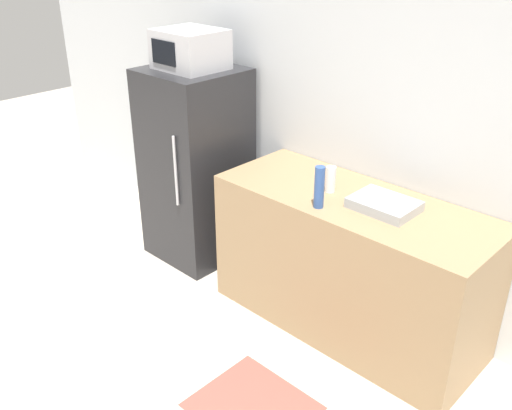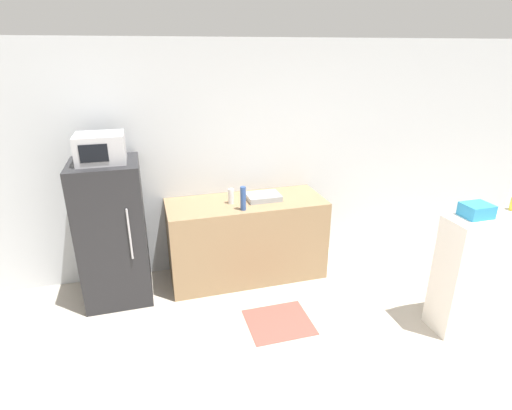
{
  "view_description": "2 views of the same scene",
  "coord_description": "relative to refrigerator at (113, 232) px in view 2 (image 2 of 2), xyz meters",
  "views": [
    {
      "loc": [
        1.57,
        0.03,
        2.4
      ],
      "look_at": [
        -0.06,
        1.74,
        1.23
      ],
      "focal_mm": 40.0,
      "sensor_mm": 36.0,
      "label": 1
    },
    {
      "loc": [
        -1.14,
        -1.31,
        2.49
      ],
      "look_at": [
        -0.19,
        2.04,
        1.12
      ],
      "focal_mm": 28.0,
      "sensor_mm": 36.0,
      "label": 2
    }
  ],
  "objects": [
    {
      "name": "microwave",
      "position": [
        -0.0,
        -0.0,
        0.88
      ],
      "size": [
        0.44,
        0.4,
        0.27
      ],
      "color": "#BCBCC1",
      "rests_on": "refrigerator"
    },
    {
      "name": "wall_back",
      "position": [
        1.54,
        0.42,
        0.56
      ],
      "size": [
        8.0,
        0.06,
        2.6
      ],
      "primitive_type": "cube",
      "color": "silver",
      "rests_on": "ground_plane"
    },
    {
      "name": "kitchen_rug",
      "position": [
        1.49,
        -0.92,
        -0.74
      ],
      "size": [
        0.62,
        0.55,
        0.01
      ],
      "primitive_type": "cube",
      "color": "#99473D",
      "rests_on": "ground_plane"
    },
    {
      "name": "bottle_short",
      "position": [
        1.24,
        0.02,
        0.26
      ],
      "size": [
        0.06,
        0.06,
        0.16
      ],
      "primitive_type": "cylinder",
      "color": "silver",
      "rests_on": "counter"
    },
    {
      "name": "counter",
      "position": [
        1.42,
        0.04,
        -0.28
      ],
      "size": [
        1.74,
        0.69,
        0.92
      ],
      "primitive_type": "cube",
      "color": "#937551",
      "rests_on": "ground_plane"
    },
    {
      "name": "basket",
      "position": [
        3.11,
        -1.39,
        0.44
      ],
      "size": [
        0.24,
        0.2,
        0.12
      ],
      "primitive_type": "cube",
      "color": "#2D8EC6",
      "rests_on": "shelf_cabinet"
    },
    {
      "name": "sink_basin",
      "position": [
        1.61,
        0.04,
        0.21
      ],
      "size": [
        0.37,
        0.28,
        0.06
      ],
      "primitive_type": "cube",
      "color": "#9EA3A8",
      "rests_on": "counter"
    },
    {
      "name": "bottle_tall",
      "position": [
        1.32,
        -0.2,
        0.31
      ],
      "size": [
        0.06,
        0.06,
        0.25
      ],
      "primitive_type": "cylinder",
      "color": "#2D4C8C",
      "rests_on": "counter"
    },
    {
      "name": "shelf_cabinet",
      "position": [
        3.25,
        -1.43,
        -0.18
      ],
      "size": [
        0.81,
        0.32,
        1.12
      ],
      "primitive_type": "cube",
      "color": "white",
      "rests_on": "ground_plane"
    },
    {
      "name": "refrigerator",
      "position": [
        0.0,
        0.0,
        0.0
      ],
      "size": [
        0.65,
        0.67,
        1.48
      ],
      "color": "#232326",
      "rests_on": "ground_plane"
    }
  ]
}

